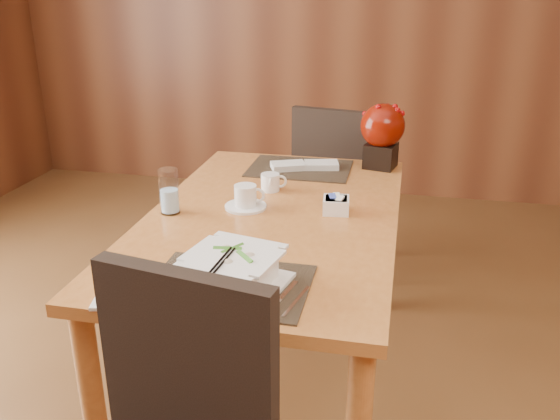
% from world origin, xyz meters
% --- Properties ---
extents(back_wall, '(5.00, 0.02, 2.80)m').
position_xyz_m(back_wall, '(0.00, 3.00, 1.40)').
color(back_wall, brown).
rests_on(back_wall, ground).
extents(dining_table, '(0.90, 1.50, 0.75)m').
position_xyz_m(dining_table, '(0.00, 0.60, 0.65)').
color(dining_table, '#BE7134').
rests_on(dining_table, ground).
extents(placemat_near, '(0.45, 0.33, 0.01)m').
position_xyz_m(placemat_near, '(0.00, 0.05, 0.75)').
color(placemat_near, black).
rests_on(placemat_near, dining_table).
extents(placemat_far, '(0.45, 0.33, 0.01)m').
position_xyz_m(placemat_far, '(0.00, 1.15, 0.75)').
color(placemat_far, black).
rests_on(placemat_far, dining_table).
extents(soup_setting, '(0.32, 0.32, 0.11)m').
position_xyz_m(soup_setting, '(0.02, 0.03, 0.80)').
color(soup_setting, white).
rests_on(soup_setting, dining_table).
extents(coffee_cup, '(0.16, 0.16, 0.09)m').
position_xyz_m(coffee_cup, '(-0.11, 0.64, 0.79)').
color(coffee_cup, white).
rests_on(coffee_cup, dining_table).
extents(water_glass, '(0.08, 0.08, 0.17)m').
position_xyz_m(water_glass, '(-0.37, 0.53, 0.83)').
color(water_glass, silver).
rests_on(water_glass, dining_table).
extents(creamer_jug, '(0.12, 0.12, 0.07)m').
position_xyz_m(creamer_jug, '(-0.07, 0.84, 0.78)').
color(creamer_jug, white).
rests_on(creamer_jug, dining_table).
extents(sugar_caddy, '(0.10, 0.10, 0.06)m').
position_xyz_m(sugar_caddy, '(0.22, 0.67, 0.78)').
color(sugar_caddy, white).
rests_on(sugar_caddy, dining_table).
extents(berry_decor, '(0.20, 0.20, 0.29)m').
position_xyz_m(berry_decor, '(0.35, 1.25, 0.91)').
color(berry_decor, black).
rests_on(berry_decor, dining_table).
extents(napkins_far, '(0.32, 0.19, 0.03)m').
position_xyz_m(napkins_far, '(0.03, 1.15, 0.77)').
color(napkins_far, silver).
rests_on(napkins_far, dining_table).
extents(bread_plate, '(0.18, 0.18, 0.01)m').
position_xyz_m(bread_plate, '(-0.26, -0.07, 0.75)').
color(bread_plate, white).
rests_on(bread_plate, dining_table).
extents(far_chair, '(0.51, 0.51, 0.94)m').
position_xyz_m(far_chair, '(0.11, 1.65, 0.53)').
color(far_chair, black).
rests_on(far_chair, ground).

